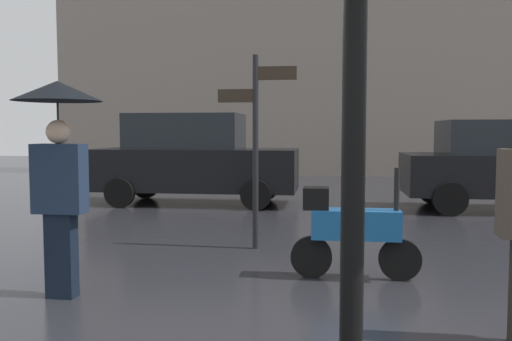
{
  "coord_description": "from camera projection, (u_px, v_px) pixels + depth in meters",
  "views": [
    {
      "loc": [
        0.4,
        -2.81,
        1.63
      ],
      "look_at": [
        -0.75,
        5.73,
        1.0
      ],
      "focal_mm": 37.87,
      "sensor_mm": 36.0,
      "label": 1
    }
  ],
  "objects": [
    {
      "name": "parked_car_left",
      "position": [
        193.0,
        159.0,
        12.03
      ],
      "size": [
        4.5,
        1.83,
        2.01
      ],
      "rotation": [
        0.0,
        0.0,
        3.25
      ],
      "color": "black",
      "rests_on": "ground"
    },
    {
      "name": "parked_scooter",
      "position": [
        351.0,
        229.0,
        5.92
      ],
      "size": [
        1.42,
        0.32,
        1.23
      ],
      "rotation": [
        0.0,
        0.0,
        0.13
      ],
      "color": "black",
      "rests_on": "ground"
    },
    {
      "name": "parked_car_right",
      "position": [
        508.0,
        164.0,
        11.0
      ],
      "size": [
        4.27,
        2.01,
        1.85
      ],
      "rotation": [
        0.0,
        0.0,
        -0.1
      ],
      "color": "black",
      "rests_on": "ground"
    },
    {
      "name": "street_signpost",
      "position": [
        256.0,
        131.0,
        7.37
      ],
      "size": [
        1.08,
        0.08,
        2.66
      ],
      "color": "black",
      "rests_on": "ground"
    },
    {
      "name": "pedestrian_with_umbrella",
      "position": [
        59.0,
        143.0,
        5.19
      ],
      "size": [
        0.85,
        0.85,
        2.11
      ],
      "rotation": [
        0.0,
        0.0,
        1.08
      ],
      "color": "black",
      "rests_on": "ground"
    }
  ]
}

